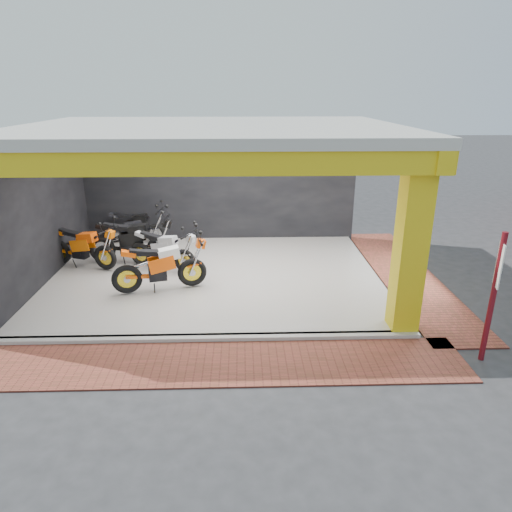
{
  "coord_description": "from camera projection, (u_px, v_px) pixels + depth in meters",
  "views": [
    {
      "loc": [
        0.68,
        -8.53,
        4.41
      ],
      "look_at": [
        0.98,
        1.11,
        0.9
      ],
      "focal_mm": 32.0,
      "sensor_mm": 36.0,
      "label": 1
    }
  ],
  "objects": [
    {
      "name": "moto_row_b",
      "position": [
        159.0,
        237.0,
        11.88
      ],
      "size": [
        2.37,
        0.93,
        1.44
      ],
      "primitive_type": null,
      "rotation": [
        0.0,
        0.0,
        -0.03
      ],
      "color": "black",
      "rests_on": "showroom_floor"
    },
    {
      "name": "moto_row_d",
      "position": [
        155.0,
        224.0,
        13.43
      ],
      "size": [
        2.04,
        0.92,
        1.21
      ],
      "primitive_type": null,
      "rotation": [
        0.0,
        0.0,
        -0.1
      ],
      "color": "black",
      "rests_on": "showroom_floor"
    },
    {
      "name": "floor_kerb",
      "position": [
        207.0,
        338.0,
        8.53
      ],
      "size": [
        8.0,
        0.2,
        0.1
      ],
      "primitive_type": "cube",
      "color": "beige",
      "rests_on": "ground"
    },
    {
      "name": "paver_front",
      "position": [
        204.0,
        363.0,
        7.8
      ],
      "size": [
        9.0,
        1.4,
        0.03
      ],
      "primitive_type": "cube",
      "color": "brown",
      "rests_on": "ground"
    },
    {
      "name": "left_wall",
      "position": [
        38.0,
        211.0,
        10.66
      ],
      "size": [
        0.2,
        6.2,
        3.5
      ],
      "primitive_type": "cube",
      "color": "black",
      "rests_on": "ground"
    },
    {
      "name": "header_beam_right",
      "position": [
        387.0,
        142.0,
        10.37
      ],
      "size": [
        0.3,
        6.4,
        0.4
      ],
      "primitive_type": "cube",
      "color": "yellow",
      "rests_on": "corner_column"
    },
    {
      "name": "back_wall",
      "position": [
        219.0,
        185.0,
        13.69
      ],
      "size": [
        8.2,
        0.2,
        3.5
      ],
      "primitive_type": "cube",
      "color": "black",
      "rests_on": "ground"
    },
    {
      "name": "showroom_ceiling",
      "position": [
        211.0,
        129.0,
        10.15
      ],
      "size": [
        8.4,
        6.4,
        0.2
      ],
      "primitive_type": "cube",
      "color": "beige",
      "rests_on": "corner_column"
    },
    {
      "name": "signpost",
      "position": [
        494.0,
        293.0,
        7.51
      ],
      "size": [
        0.11,
        0.32,
        2.32
      ],
      "rotation": [
        0.0,
        0.0,
        -0.28
      ],
      "color": "maroon",
      "rests_on": "ground"
    },
    {
      "name": "moto_hero",
      "position": [
        192.0,
        259.0,
        10.41
      ],
      "size": [
        2.38,
        1.37,
        1.37
      ],
      "primitive_type": null,
      "rotation": [
        0.0,
        0.0,
        0.25
      ],
      "color": "#FF570A",
      "rests_on": "showroom_floor"
    },
    {
      "name": "paver_right",
      "position": [
        406.0,
        275.0,
        11.52
      ],
      "size": [
        1.4,
        7.0,
        0.03
      ],
      "primitive_type": "cube",
      "color": "brown",
      "rests_on": "ground"
    },
    {
      "name": "showroom_floor",
      "position": [
        216.0,
        276.0,
        11.36
      ],
      "size": [
        8.0,
        6.0,
        0.1
      ],
      "primitive_type": "cube",
      "color": "beige",
      "rests_on": "ground"
    },
    {
      "name": "header_beam_front",
      "position": [
        200.0,
        163.0,
        7.43
      ],
      "size": [
        8.4,
        0.3,
        0.4
      ],
      "primitive_type": "cube",
      "color": "yellow",
      "rests_on": "corner_column"
    },
    {
      "name": "ground",
      "position": [
        211.0,
        315.0,
        9.5
      ],
      "size": [
        80.0,
        80.0,
        0.0
      ],
      "primitive_type": "plane",
      "color": "#2D2D30",
      "rests_on": "ground"
    },
    {
      "name": "moto_row_a",
      "position": [
        184.0,
        250.0,
        11.22
      ],
      "size": [
        2.17,
        1.53,
        1.25
      ],
      "primitive_type": null,
      "rotation": [
        0.0,
        0.0,
        -0.43
      ],
      "color": "#A8ABB0",
      "rests_on": "showroom_floor"
    },
    {
      "name": "corner_column",
      "position": [
        411.0,
        246.0,
        8.31
      ],
      "size": [
        0.5,
        0.5,
        3.5
      ],
      "primitive_type": "cube",
      "color": "yellow",
      "rests_on": "ground"
    },
    {
      "name": "moto_row_c",
      "position": [
        104.0,
        246.0,
        11.4
      ],
      "size": [
        2.27,
        1.46,
        1.3
      ],
      "primitive_type": null,
      "rotation": [
        0.0,
        0.0,
        -0.35
      ],
      "color": "orange",
      "rests_on": "showroom_floor"
    }
  ]
}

